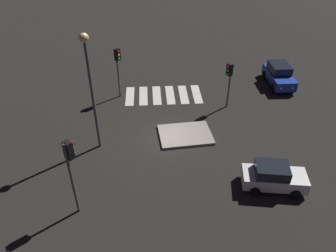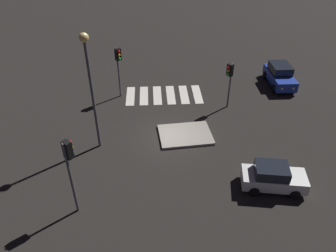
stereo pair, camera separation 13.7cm
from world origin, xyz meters
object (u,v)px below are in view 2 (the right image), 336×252
(traffic_light_north, at_px, (69,160))
(car_blue, at_px, (280,75))
(traffic_light_south, at_px, (230,75))
(traffic_light_east, at_px, (118,61))
(traffic_island, at_px, (185,135))
(car_white, at_px, (273,177))
(street_lamp, at_px, (89,75))

(traffic_light_north, bearing_deg, car_blue, -8.97)
(traffic_light_south, bearing_deg, traffic_light_east, -52.33)
(traffic_island, xyz_separation_m, traffic_light_east, (4.87, -5.89, 3.18))
(traffic_light_north, distance_m, traffic_light_south, 14.23)
(car_white, relative_size, traffic_light_east, 0.89)
(traffic_light_south, relative_size, traffic_light_east, 0.88)
(car_white, height_order, traffic_light_north, traffic_light_north)
(traffic_island, bearing_deg, car_white, 130.37)
(traffic_island, bearing_deg, street_lamp, 7.56)
(traffic_light_north, relative_size, traffic_light_south, 1.22)
(car_white, relative_size, traffic_light_south, 1.01)
(car_white, bearing_deg, traffic_light_north, -165.40)
(car_white, bearing_deg, traffic_island, 139.72)
(car_blue, distance_m, traffic_light_south, 6.90)
(car_white, distance_m, street_lamp, 12.31)
(traffic_island, relative_size, traffic_light_north, 0.85)
(traffic_light_south, relative_size, street_lamp, 0.48)
(traffic_light_south, xyz_separation_m, street_lamp, (9.64, 4.47, 2.49))
(traffic_light_north, distance_m, traffic_light_east, 12.32)
(traffic_light_south, xyz_separation_m, traffic_light_east, (8.56, -2.22, 0.40))
(traffic_island, bearing_deg, traffic_light_south, -135.07)
(car_blue, relative_size, street_lamp, 0.54)
(car_blue, distance_m, street_lamp, 17.77)
(traffic_light_east, bearing_deg, car_blue, 64.73)
(traffic_island, distance_m, car_white, 7.02)
(car_blue, relative_size, traffic_light_north, 0.93)
(street_lamp, bearing_deg, car_blue, -151.91)
(traffic_island, height_order, traffic_light_north, traffic_light_north)
(traffic_island, bearing_deg, car_blue, -141.60)
(car_blue, height_order, traffic_light_north, traffic_light_north)
(car_white, relative_size, street_lamp, 0.49)
(traffic_light_south, height_order, traffic_light_east, traffic_light_east)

